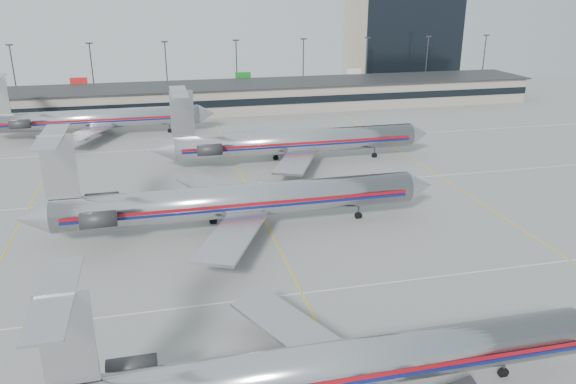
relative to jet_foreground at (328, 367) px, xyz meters
name	(u,v)px	position (x,y,z in m)	size (l,w,h in m)	color
ground	(333,355)	(2.19, 5.43, -3.31)	(260.00, 260.00, 0.00)	gray
apron_markings	(302,293)	(2.19, 15.43, -3.30)	(160.00, 0.15, 0.02)	silver
terminal	(208,98)	(2.19, 103.41, -0.15)	(162.00, 17.00, 6.25)	gray
light_mast_row	(202,67)	(2.19, 117.43, 5.28)	(163.60, 0.40, 15.28)	#38383D
distant_building	(401,41)	(64.19, 133.43, 9.19)	(30.00, 20.00, 25.00)	tan
jet_foreground	(328,367)	(0.00, 0.00, 0.00)	(43.53, 25.63, 11.39)	#B8B8BD
jet_second_row	(232,201)	(-2.11, 31.91, 0.51)	(50.21, 29.56, 13.14)	#B8B8BD
jet_third_row	(291,141)	(11.33, 57.25, 0.47)	(47.59, 29.27, 13.01)	#B8B8BD
jet_back_row	(95,119)	(-21.93, 83.71, 0.29)	(45.30, 27.86, 12.39)	#B8B8BD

